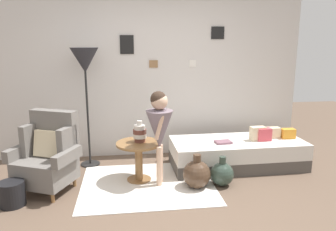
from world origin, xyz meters
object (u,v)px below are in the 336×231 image
at_px(daybed, 237,153).
at_px(side_table, 139,153).
at_px(floor_lamp, 85,65).
at_px(book_on_daybed, 223,142).
at_px(armchair, 48,155).
at_px(demijohn_near, 197,174).
at_px(magazine_basket, 12,194).
at_px(demijohn_far, 222,174).
at_px(person_child, 159,125).
at_px(vase_striped, 140,133).

xyz_separation_m(daybed, side_table, (-1.45, -0.31, 0.18)).
xyz_separation_m(floor_lamp, book_on_daybed, (1.89, -0.46, -1.07)).
height_order(armchair, demijohn_near, armchair).
bearing_deg(demijohn_near, magazine_basket, -175.24).
height_order(demijohn_far, magazine_basket, demijohn_far).
bearing_deg(person_child, armchair, 178.24).
xyz_separation_m(side_table, demijohn_near, (0.71, -0.31, -0.20)).
bearing_deg(daybed, vase_striped, -169.02).
xyz_separation_m(daybed, vase_striped, (-1.43, -0.28, 0.44)).
height_order(armchair, person_child, person_child).
bearing_deg(demijohn_near, person_child, 160.25).
relative_size(floor_lamp, demijohn_far, 4.47).
relative_size(vase_striped, demijohn_far, 0.73).
height_order(daybed, demijohn_near, demijohn_near).
height_order(vase_striped, book_on_daybed, vase_striped).
distance_m(side_table, vase_striped, 0.27).
height_order(daybed, demijohn_far, daybed).
relative_size(daybed, demijohn_far, 4.98).
bearing_deg(vase_striped, armchair, -172.57).
height_order(floor_lamp, magazine_basket, floor_lamp).
bearing_deg(magazine_basket, book_on_daybed, 14.85).
xyz_separation_m(side_table, person_child, (0.26, -0.15, 0.41)).
height_order(armchair, magazine_basket, armchair).
relative_size(demijohn_near, demijohn_far, 1.13).
distance_m(floor_lamp, demijohn_near, 2.15).
relative_size(vase_striped, magazine_basket, 1.01).
bearing_deg(daybed, magazine_basket, -164.41).
height_order(daybed, floor_lamp, floor_lamp).
bearing_deg(demijohn_near, side_table, 155.97).
height_order(vase_striped, floor_lamp, floor_lamp).
relative_size(armchair, vase_striped, 3.44).
distance_m(vase_striped, floor_lamp, 1.27).
bearing_deg(book_on_daybed, person_child, -159.09).
relative_size(side_table, magazine_basket, 2.07).
bearing_deg(side_table, floor_lamp, 136.25).
bearing_deg(armchair, side_table, 5.80).
distance_m(person_child, demijohn_far, 1.01).
bearing_deg(person_child, magazine_basket, -168.68).
relative_size(daybed, person_child, 1.58).
relative_size(armchair, daybed, 0.51).
relative_size(side_table, floor_lamp, 0.34).
distance_m(floor_lamp, magazine_basket, 1.92).
height_order(armchair, book_on_daybed, armchair).
relative_size(armchair, demijohn_near, 2.22).
bearing_deg(demijohn_far, daybed, 56.08).
bearing_deg(person_child, side_table, 149.20).
distance_m(daybed, person_child, 1.40).
distance_m(armchair, magazine_basket, 0.59).
relative_size(armchair, demijohn_far, 2.53).
relative_size(book_on_daybed, magazine_basket, 0.79).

